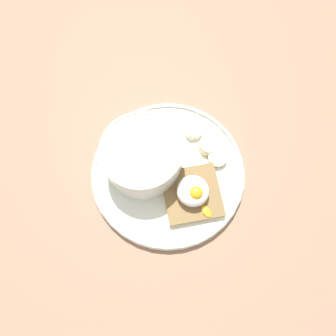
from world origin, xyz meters
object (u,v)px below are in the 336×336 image
Objects in this scene: toast_slice at (192,194)px; banana_slice_back at (217,158)px; banana_slice_left at (193,132)px; oatmeal_bowl at (143,156)px; banana_slice_front at (207,147)px; poached_egg at (194,191)px.

banana_slice_back reaches higher than toast_slice.
banana_slice_back is (-5.88, -1.75, 0.01)cm from banana_slice_left.
oatmeal_bowl is 1.20× the size of toast_slice.
banana_slice_front is 2.53cm from banana_slice_back.
oatmeal_bowl is 11.17cm from banana_slice_front.
poached_egg reaches higher than banana_slice_left.
banana_slice_left is at bearing -78.48° from oatmeal_bowl.
toast_slice is 1.46× the size of poached_egg.
banana_slice_front is at bearing -97.78° from oatmeal_bowl.
oatmeal_bowl reaches higher than banana_slice_front.
banana_slice_left is at bearing 16.57° from banana_slice_back.
toast_slice is 2.65× the size of banana_slice_left.
oatmeal_bowl is at bearing 82.22° from banana_slice_front.
poached_egg is 2.24× the size of banana_slice_front.
poached_egg is 7.71cm from banana_slice_back.
banana_slice_front is (-1.47, -10.76, -2.61)cm from oatmeal_bowl.
banana_slice_back is (3.99, -6.26, -0.01)cm from toast_slice.
banana_slice_back is at bearing -163.43° from banana_slice_left.
oatmeal_bowl is at bearing 33.22° from poached_egg.
banana_slice_front is at bearing -40.88° from toast_slice.
banana_slice_back is at bearing -56.59° from poached_egg.
banana_slice_front is at bearing 16.28° from banana_slice_back.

